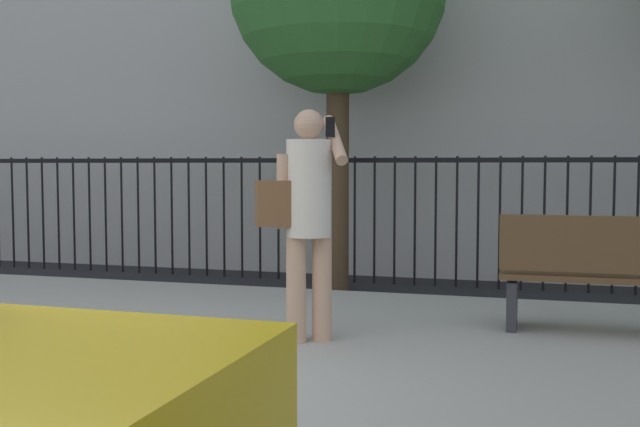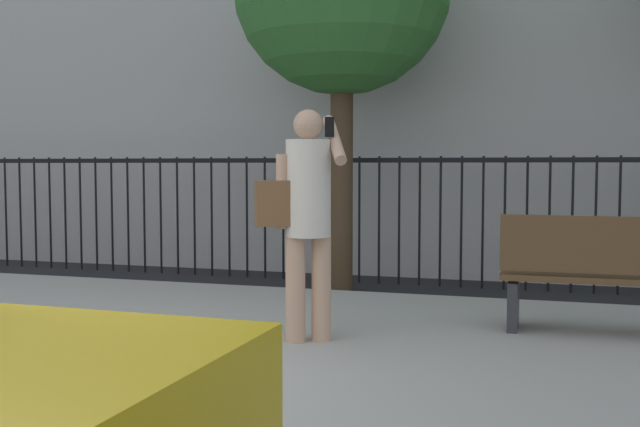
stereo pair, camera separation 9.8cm
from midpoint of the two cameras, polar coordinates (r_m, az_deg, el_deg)
name	(u,v)px [view 2 (the right image)]	position (r m, az deg, el deg)	size (l,w,h in m)	color
sidewalk	(147,335)	(6.49, -12.55, -8.99)	(28.00, 4.40, 0.15)	#9E9B93
iron_fence	(292,201)	(9.73, -1.82, 0.93)	(12.03, 0.04, 1.60)	black
pedestrian_on_phone	(305,207)	(5.65, -0.64, 0.49)	(0.73, 0.60, 1.76)	tan
street_bench	(606,273)	(6.30, 21.30, -4.22)	(1.60, 0.45, 0.95)	brown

